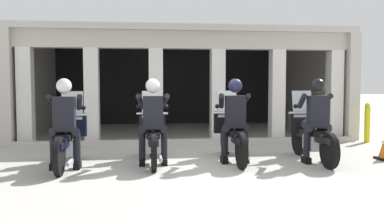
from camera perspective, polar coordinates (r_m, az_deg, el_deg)
The scene contains 12 objects.
ground_plane at distance 10.50m, azimuth -1.69°, elevation -4.60°, with size 80.00×80.00×0.00m, color #A8A59E.
station_building at distance 12.94m, azimuth -1.95°, elevation 5.35°, with size 9.05×5.32×2.97m.
kerb_strip at distance 9.96m, azimuth -0.42°, elevation -4.71°, with size 8.55×0.24×0.12m, color #B7B5AD.
motorcycle_far_left at distance 7.66m, azimuth -17.07°, elevation -4.07°, with size 0.62×2.04×1.35m.
police_officer_far_left at distance 7.34m, azimuth -17.54°, elevation -0.97°, with size 0.63×0.61×1.58m.
motorcycle_center_left at distance 7.70m, azimuth -5.56°, elevation -3.89°, with size 0.62×2.04×1.35m.
police_officer_center_left at distance 7.37m, azimuth -5.55°, elevation -0.80°, with size 0.63×0.61×1.58m.
motorcycle_center_right at distance 7.90m, azimuth 5.60°, elevation -3.69°, with size 0.62×2.04×1.35m.
police_officer_center_right at distance 7.58m, azimuth 6.07°, elevation -0.68°, with size 0.63×0.61×1.58m.
motorcycle_far_right at distance 8.19m, azimuth 16.40°, elevation -3.56°, with size 0.62×2.04×1.35m.
police_officer_far_right at distance 7.89m, azimuth 17.26°, elevation -0.65°, with size 0.63×0.61×1.58m.
bollard_kerbside at distance 11.14m, azimuth 23.52°, elevation -1.84°, with size 0.14×0.14×1.01m.
Camera 1 is at (-0.92, -7.35, 1.51)m, focal length 37.75 mm.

